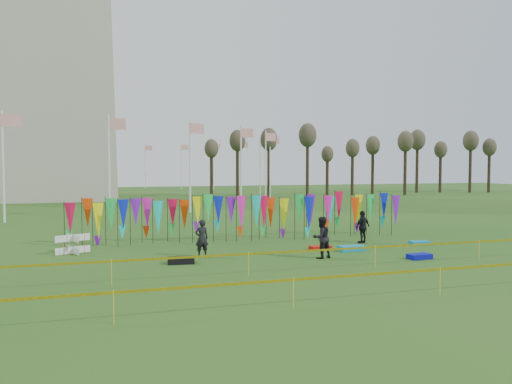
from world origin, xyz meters
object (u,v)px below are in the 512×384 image
object	(u,v)px
kite_bag_red	(320,248)
kite_bag_black	(181,260)
kite_bag_teal	(420,243)
kite_bag_turquoise	(351,248)
kite_bag_blue	(419,256)
box_kite	(73,244)
person_mid	(321,238)
person_right	(363,227)
person_left	(202,238)

from	to	relation	value
kite_bag_red	kite_bag_black	xyz separation A→B (m)	(-6.97, -1.43, 0.03)
kite_bag_black	kite_bag_teal	distance (m)	12.53
kite_bag_turquoise	kite_bag_blue	bearing A→B (deg)	-55.00
box_kite	person_mid	size ratio (longest dim) A/B	0.49
box_kite	kite_bag_turquoise	distance (m)	13.05
box_kite	person_right	world-z (taller)	person_right
kite_bag_red	kite_bag_teal	bearing A→B (deg)	-1.57
person_right	person_left	bearing A→B (deg)	-11.69
kite_bag_turquoise	kite_bag_blue	world-z (taller)	kite_bag_turquoise
kite_bag_blue	kite_bag_red	size ratio (longest dim) A/B	0.99
kite_bag_red	person_left	bearing A→B (deg)	-177.54
kite_bag_blue	person_left	bearing A→B (deg)	160.47
person_right	kite_bag_red	xyz separation A→B (m)	(-2.98, -1.24, -0.76)
box_kite	kite_bag_red	size ratio (longest dim) A/B	0.86
kite_bag_turquoise	kite_bag_black	xyz separation A→B (m)	(-8.25, -0.67, 0.00)
person_mid	kite_bag_teal	distance (m)	6.73
person_right	kite_bag_teal	bearing A→B (deg)	129.90
box_kite	person_left	world-z (taller)	person_left
box_kite	kite_bag_turquoise	world-z (taller)	box_kite
box_kite	person_right	bearing A→B (deg)	-4.26
box_kite	person_left	xyz separation A→B (m)	(5.54, -2.56, 0.39)
person_right	kite_bag_turquoise	distance (m)	2.73
box_kite	kite_bag_blue	distance (m)	15.66
kite_bag_red	kite_bag_teal	distance (m)	5.50
box_kite	person_mid	xyz separation A→B (m)	(10.50, -4.39, 0.47)
person_left	box_kite	bearing A→B (deg)	-32.67
person_right	kite_bag_turquoise	size ratio (longest dim) A/B	1.38
box_kite	person_right	distance (m)	14.43
person_right	kite_bag_turquoise	bearing A→B (deg)	28.31
kite_bag_red	kite_bag_black	bearing A→B (deg)	-168.39
kite_bag_turquoise	kite_bag_red	xyz separation A→B (m)	(-1.28, 0.76, -0.03)
person_left	kite_bag_blue	bearing A→B (deg)	152.59
person_left	kite_bag_black	bearing A→B (deg)	38.90
kite_bag_black	box_kite	bearing A→B (deg)	139.85
person_right	kite_bag_black	size ratio (longest dim) A/B	1.57
kite_bag_blue	kite_bag_black	size ratio (longest dim) A/B	0.95
kite_bag_blue	kite_bag_black	distance (m)	10.33
kite_bag_red	kite_bag_teal	xyz separation A→B (m)	(5.50, -0.15, 0.00)
person_mid	kite_bag_teal	xyz separation A→B (m)	(6.39, 1.93, -0.82)
person_left	kite_bag_teal	world-z (taller)	person_left
kite_bag_turquoise	kite_bag_teal	distance (m)	4.26
person_left	kite_bag_turquoise	xyz separation A→B (m)	(7.14, -0.51, -0.71)
person_left	kite_bag_turquoise	distance (m)	7.19
person_left	person_right	world-z (taller)	person_right
person_mid	kite_bag_turquoise	distance (m)	2.66
person_left	person_mid	size ratio (longest dim) A/B	0.91
person_mid	kite_bag_red	size ratio (longest dim) A/B	1.75
person_mid	kite_bag_blue	size ratio (longest dim) A/B	1.77
person_mid	kite_bag_turquoise	world-z (taller)	person_mid
box_kite	person_mid	distance (m)	11.39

